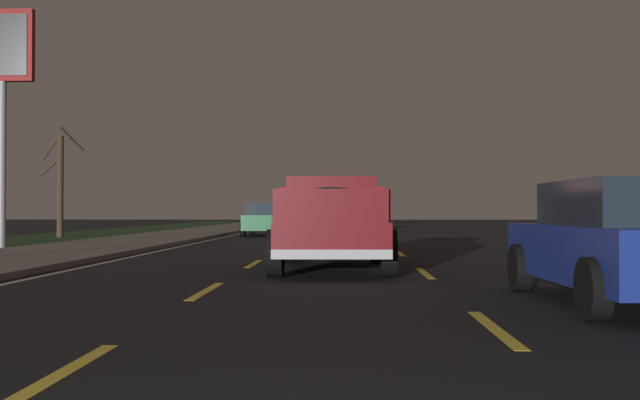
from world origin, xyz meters
TOP-DOWN VIEW (x-y plane):
  - ground at (27.00, 0.00)m, footprint 144.00×144.00m
  - sidewalk_shoulder at (27.00, 7.45)m, footprint 108.00×4.00m
  - grass_verge at (27.00, 12.45)m, footprint 108.00×6.00m
  - lane_markings at (30.04, 3.07)m, footprint 108.00×7.04m
  - pickup_truck at (12.25, 0.00)m, footprint 5.45×2.34m
  - sedan_green at (32.43, 3.46)m, footprint 4.42×2.05m
  - sedan_white at (40.29, -0.10)m, footprint 4.41×2.04m
  - sedan_blue at (6.61, -3.75)m, footprint 4.45×2.10m
  - gas_price_sign at (19.62, 10.17)m, footprint 0.27×1.90m
  - bare_tree_far at (29.71, 12.26)m, footprint 1.50×1.64m

SIDE VIEW (x-z plane):
  - ground at x=27.00m, z-range 0.00..0.00m
  - grass_verge at x=27.00m, z-range 0.00..0.01m
  - lane_markings at x=30.04m, z-range 0.00..0.01m
  - sidewalk_shoulder at x=27.00m, z-range 0.00..0.12m
  - sedan_green at x=32.43m, z-range 0.01..1.55m
  - sedan_white at x=40.29m, z-range 0.01..1.55m
  - sedan_blue at x=6.61m, z-range 0.01..1.55m
  - pickup_truck at x=12.25m, z-range 0.05..1.92m
  - bare_tree_far at x=29.71m, z-range -0.06..4.86m
  - gas_price_sign at x=19.62m, z-range 1.86..9.16m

